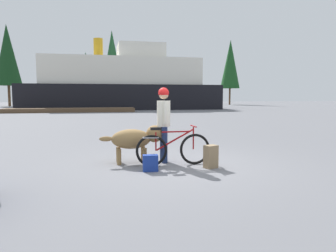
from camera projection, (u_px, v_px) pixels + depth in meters
ground_plane at (176, 165)px, 7.35m from camera, size 160.00×160.00×0.00m
bicycle at (173, 149)px, 7.27m from camera, size 1.75×0.44×0.92m
person_cyclist at (164, 117)px, 7.59m from camera, size 0.32×0.53×1.80m
dog at (136, 139)px, 7.55m from camera, size 1.52×0.55×0.90m
backpack at (211, 157)px, 7.03m from camera, size 0.33×0.29×0.51m
handbag_pannier at (150, 163)px, 6.74m from camera, size 0.33×0.20×0.35m
dock_pier at (71, 110)px, 31.54m from camera, size 12.57×2.50×0.40m
ferry_boat at (123, 85)px, 39.26m from camera, size 23.16×8.75×8.51m
pine_tree_far_left at (7, 55)px, 48.93m from camera, size 3.99×3.99×12.65m
pine_tree_center at (112, 61)px, 52.14m from camera, size 3.73×3.73×12.32m
pine_tree_far_right at (230, 64)px, 57.93m from camera, size 3.52×3.52×11.80m
pine_tree_mid_back at (86, 70)px, 59.40m from camera, size 2.91×2.91×9.78m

